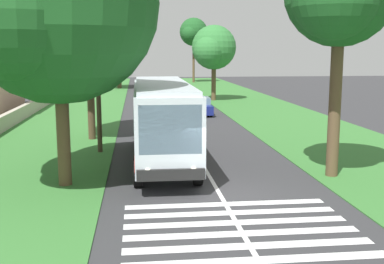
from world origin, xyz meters
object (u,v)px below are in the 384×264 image
object	(u,v)px
trailing_car_2	(147,95)
roadside_tree_left_0	(118,45)
roadside_tree_left_2	(84,5)
roadside_tree_right_0	(213,49)
roadside_tree_right_1	(193,33)
trailing_car_1	(189,100)
coach_bus	(162,117)
roadside_tree_left_1	(55,9)
trailing_car_0	(199,106)
utility_pole	(98,79)

from	to	relation	value
trailing_car_2	roadside_tree_left_0	bearing A→B (deg)	11.51
roadside_tree_left_2	roadside_tree_right_0	bearing A→B (deg)	-26.28
trailing_car_2	roadside_tree_left_2	size ratio (longest dim) A/B	0.40
roadside_tree_left_2	roadside_tree_right_1	xyz separation A→B (m)	(50.87, -12.01, 0.34)
roadside_tree_right_1	roadside_tree_left_2	bearing A→B (deg)	166.72
trailing_car_1	roadside_tree_left_2	bearing A→B (deg)	154.65
coach_bus	roadside_tree_left_1	bearing A→B (deg)	127.97
trailing_car_2	roadside_tree_right_1	distance (m)	30.92
roadside_tree_left_2	roadside_tree_right_1	world-z (taller)	roadside_tree_left_2
roadside_tree_right_1	trailing_car_0	bearing A→B (deg)	174.14
roadside_tree_left_0	roadside_tree_right_0	bearing A→B (deg)	-149.77
roadside_tree_left_2	coach_bus	bearing A→B (deg)	-148.26
coach_bus	utility_pole	bearing A→B (deg)	48.99
trailing_car_0	roadside_tree_left_1	world-z (taller)	roadside_tree_left_1
trailing_car_1	roadside_tree_left_1	bearing A→B (deg)	163.27
trailing_car_0	roadside_tree_right_1	size ratio (longest dim) A/B	0.41
trailing_car_2	roadside_tree_left_0	world-z (taller)	roadside_tree_left_0
trailing_car_1	roadside_tree_right_0	size ratio (longest dim) A/B	0.56
trailing_car_0	roadside_tree_left_2	distance (m)	14.91
trailing_car_1	roadside_tree_left_0	distance (m)	24.98
trailing_car_0	utility_pole	distance (m)	16.21
utility_pole	roadside_tree_left_2	bearing A→B (deg)	13.80
trailing_car_0	roadside_tree_left_0	world-z (taller)	roadside_tree_left_0
roadside_tree_left_2	trailing_car_2	bearing A→B (deg)	-10.02
coach_bus	roadside_tree_right_1	world-z (taller)	roadside_tree_right_1
roadside_tree_right_0	utility_pole	xyz separation A→B (m)	(-25.42, 9.76, -1.60)
roadside_tree_right_0	roadside_tree_left_2	bearing A→B (deg)	153.72
trailing_car_1	trailing_car_2	xyz separation A→B (m)	(5.84, 3.76, 0.00)
trailing_car_2	roadside_tree_left_0	distance (m)	18.57
coach_bus	roadside_tree_right_1	bearing A→B (deg)	-7.97
trailing_car_0	roadside_tree_right_0	distance (m)	12.37
coach_bus	roadside_tree_left_1	world-z (taller)	roadside_tree_left_1
roadside_tree_left_0	roadside_tree_right_0	xyz separation A→B (m)	(-17.78, -10.36, -0.56)
roadside_tree_left_2	trailing_car_0	bearing A→B (deg)	-36.77
trailing_car_1	utility_pole	xyz separation A→B (m)	(-19.90, 6.71, 3.08)
roadside_tree_left_1	trailing_car_1	bearing A→B (deg)	-16.73
coach_bus	roadside_tree_left_2	bearing A→B (deg)	31.74
trailing_car_0	trailing_car_1	distance (m)	5.59
trailing_car_2	roadside_tree_right_0	bearing A→B (deg)	-92.70
coach_bus	roadside_tree_left_2	size ratio (longest dim) A/B	1.04
coach_bus	trailing_car_1	world-z (taller)	coach_bus
trailing_car_0	roadside_tree_left_2	world-z (taller)	roadside_tree_left_2
coach_bus	roadside_tree_right_0	bearing A→B (deg)	-13.42
roadside_tree_left_0	trailing_car_1	bearing A→B (deg)	-162.57
trailing_car_1	roadside_tree_right_0	distance (m)	7.85
utility_pole	trailing_car_2	bearing A→B (deg)	-6.54
roadside_tree_left_0	roadside_tree_right_0	distance (m)	20.59
trailing_car_1	roadside_tree_left_0	bearing A→B (deg)	17.43
roadside_tree_left_1	roadside_tree_left_2	distance (m)	9.69
trailing_car_0	roadside_tree_right_0	bearing A→B (deg)	-14.21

